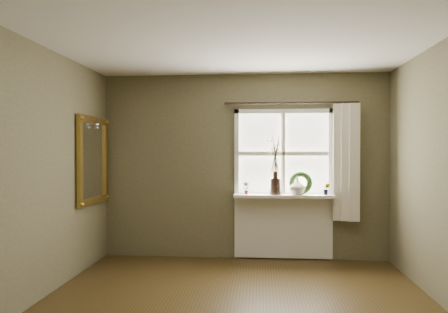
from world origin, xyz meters
name	(u,v)px	position (x,y,z in m)	size (l,w,h in m)	color
ceiling	(234,30)	(0.00, 0.00, 2.60)	(4.50, 4.50, 0.00)	silver
wall_back	(244,166)	(0.00, 2.30, 1.30)	(4.00, 0.10, 2.60)	brown
wall_left	(16,174)	(-2.05, 0.00, 1.30)	(0.10, 4.50, 2.60)	brown
wall_front	(197,211)	(0.00, -2.30, 1.30)	(4.00, 0.10, 2.60)	brown
window_frame	(283,154)	(0.55, 2.23, 1.48)	(1.36, 0.06, 1.24)	white
window_sill	(284,196)	(0.55, 2.12, 0.90)	(1.36, 0.26, 0.04)	white
window_apron	(283,226)	(0.55, 2.23, 0.46)	(1.36, 0.04, 0.88)	white
dark_jug	(275,186)	(0.44, 2.12, 1.03)	(0.15, 0.15, 0.22)	black
cream_vase	(297,186)	(0.74, 2.12, 1.03)	(0.22, 0.22, 0.23)	beige
wreath	(301,185)	(0.78, 2.16, 1.04)	(0.32, 0.32, 0.08)	#26411C
potted_plant_left	(246,188)	(0.04, 2.12, 1.01)	(0.09, 0.06, 0.18)	#26411C
potted_plant_right	(326,189)	(1.13, 2.12, 1.00)	(0.09, 0.07, 0.16)	#26411C
curtain	(346,162)	(1.39, 2.13, 1.37)	(0.36, 0.12, 1.59)	silver
curtain_rod	(291,103)	(0.65, 2.17, 2.18)	(0.03, 0.03, 1.84)	black
gilt_mirror	(93,160)	(-1.96, 1.68, 1.40)	(0.10, 0.96, 1.14)	white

